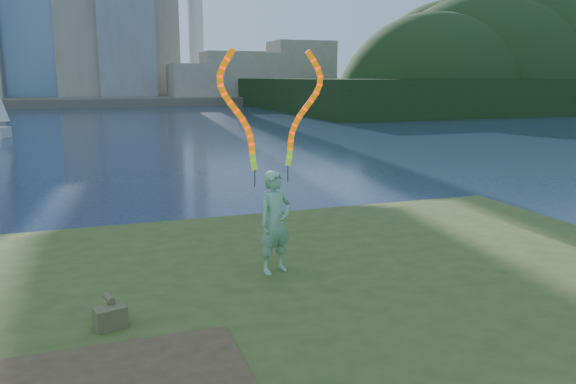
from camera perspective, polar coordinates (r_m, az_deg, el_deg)
name	(u,v)px	position (r m, az deg, el deg)	size (l,w,h in m)	color
ground	(238,325)	(10.02, -5.09, -13.28)	(320.00, 320.00, 0.00)	#192640
grassy_knoll	(280,371)	(7.90, -0.80, -17.72)	(20.00, 18.00, 0.80)	#384719
far_shore	(102,98)	(103.92, -18.35, 9.03)	(320.00, 40.00, 1.20)	#514C3B
wooded_hill	(524,105)	(92.53, 22.81, 8.19)	(78.00, 50.00, 63.00)	black
woman_with_ribbons	(274,195)	(9.76, -1.41, -0.33)	(2.01, 0.81, 4.18)	#18702D
canvas_bag	(110,316)	(8.32, -17.62, -11.91)	(0.48, 0.54, 0.40)	brown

